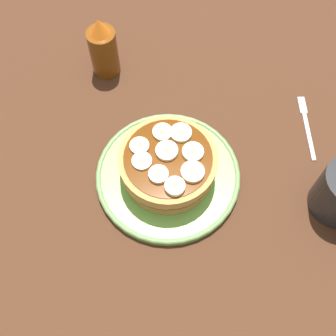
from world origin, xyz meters
The scene contains 14 objects.
ground_plane centered at (0.00, 0.00, -1.50)cm, with size 140.00×140.00×3.00cm, color #422616.
plate centered at (0.00, 0.00, 0.81)cm, with size 23.48×23.48×1.50cm.
pancake_stack centered at (-0.32, -0.04, 4.18)cm, with size 15.47×15.58×5.77cm.
banana_slice_0 centered at (-0.95, -0.32, 7.26)cm, with size 3.43×3.43×0.87cm.
banana_slice_1 centered at (-2.63, -3.89, 7.19)cm, with size 3.00×3.00×0.73cm.
banana_slice_2 centered at (3.29, 3.02, 7.30)cm, with size 3.53×3.53×0.95cm.
banana_slice_3 centered at (-3.68, 2.75, 7.21)cm, with size 3.37×3.37×0.77cm.
banana_slice_4 centered at (-0.06, 3.81, 7.25)cm, with size 3.29×3.29×0.84cm.
banana_slice_5 centered at (2.71, -1.96, 7.29)cm, with size 2.97×2.97×0.92cm.
banana_slice_6 centered at (-4.35, -0.35, 7.21)cm, with size 3.11×3.11×0.76cm.
banana_slice_7 centered at (0.48, -3.96, 7.18)cm, with size 3.04×3.04×0.70cm.
banana_slice_8 centered at (5.08, 0.13, 7.34)cm, with size 3.02×3.02×1.03cm.
fork centered at (-5.52, 25.79, 0.25)cm, with size 12.99×3.06×0.50cm.
syrup_bottle centered at (-24.46, -6.85, 5.48)cm, with size 5.08×5.08×12.30cm.
Camera 1 is at (30.08, -5.95, 63.71)cm, focal length 46.01 mm.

